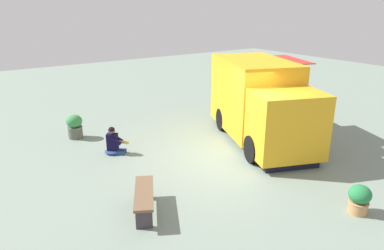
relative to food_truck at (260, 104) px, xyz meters
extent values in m
plane|color=gray|center=(-0.83, 1.77, -1.24)|extent=(40.00, 40.00, 0.00)
cube|color=gold|center=(0.56, -0.22, 0.17)|extent=(3.90, 3.12, 2.38)
cube|color=gold|center=(-1.69, 0.67, -0.10)|extent=(2.06, 2.33, 1.84)
cube|color=#172B2D|center=(-2.35, 0.93, 0.22)|extent=(0.62, 1.51, 0.70)
cube|color=black|center=(0.19, -1.16, 0.31)|extent=(1.75, 0.70, 0.83)
cube|color=red|center=(0.08, -1.43, 1.32)|extent=(2.11, 1.30, 0.03)
cube|color=black|center=(-0.11, 0.05, -1.13)|extent=(4.88, 3.18, 0.22)
cylinder|color=black|center=(-1.19, 1.43, -0.84)|extent=(0.82, 0.49, 0.79)
cylinder|color=black|center=(-1.84, -0.24, -0.84)|extent=(0.82, 0.49, 0.79)
cylinder|color=black|center=(1.45, 0.40, -0.84)|extent=(0.82, 0.49, 0.79)
cylinder|color=black|center=(0.80, -1.27, -0.84)|extent=(0.82, 0.49, 0.79)
ellipsoid|color=navy|center=(1.65, 4.49, -1.17)|extent=(0.67, 0.68, 0.13)
cube|color=navy|center=(1.45, 4.40, -1.18)|extent=(0.31, 0.35, 0.11)
cube|color=navy|center=(1.61, 4.27, -1.18)|extent=(0.31, 0.35, 0.11)
cube|color=black|center=(1.65, 4.49, -0.85)|extent=(0.37, 0.39, 0.51)
sphere|color=brown|center=(1.65, 4.49, -0.51)|extent=(0.20, 0.20, 0.20)
sphere|color=black|center=(1.65, 4.49, -0.48)|extent=(0.20, 0.20, 0.20)
cube|color=black|center=(1.49, 4.44, -0.79)|extent=(0.28, 0.32, 0.27)
cube|color=black|center=(1.64, 4.32, -0.79)|extent=(0.28, 0.32, 0.27)
cylinder|color=gold|center=(1.46, 4.25, -0.86)|extent=(0.38, 0.30, 0.08)
cube|color=orange|center=(1.46, 4.25, -0.84)|extent=(0.31, 0.23, 0.02)
cylinder|color=#B4814F|center=(-4.43, 1.35, -1.10)|extent=(0.41, 0.41, 0.27)
torus|color=tan|center=(-4.43, 1.35, -0.98)|extent=(0.44, 0.44, 0.04)
ellipsoid|color=#25773F|center=(-4.43, 1.35, -0.79)|extent=(0.48, 0.48, 0.41)
sphere|color=silver|center=(-4.41, 1.20, -0.67)|extent=(0.07, 0.07, 0.07)
sphere|color=white|center=(-4.46, 1.16, -0.74)|extent=(0.07, 0.07, 0.07)
sphere|color=white|center=(-4.47, 1.21, -0.67)|extent=(0.07, 0.07, 0.07)
cylinder|color=#53584D|center=(3.64, 5.02, -1.04)|extent=(0.48, 0.48, 0.40)
torus|color=#566053|center=(3.64, 5.02, -0.86)|extent=(0.50, 0.50, 0.04)
ellipsoid|color=#398948|center=(3.64, 5.02, -0.64)|extent=(0.53, 0.53, 0.45)
sphere|color=#D83792|center=(3.80, 5.11, -0.52)|extent=(0.07, 0.07, 0.07)
sphere|color=#DF2592|center=(3.44, 5.08, -0.57)|extent=(0.07, 0.07, 0.07)
sphere|color=#F12E9A|center=(3.82, 4.91, -0.58)|extent=(0.06, 0.06, 0.06)
sphere|color=#DD248A|center=(3.80, 4.99, -0.51)|extent=(0.05, 0.05, 0.05)
sphere|color=#F02390|center=(3.79, 5.06, -0.50)|extent=(0.09, 0.09, 0.09)
cube|color=brown|center=(-1.77, 5.18, -0.77)|extent=(1.50, 1.05, 0.06)
cube|color=#3A3138|center=(-1.24, 4.90, -1.02)|extent=(0.23, 0.34, 0.44)
cube|color=#3A3138|center=(-2.29, 5.45, -1.02)|extent=(0.23, 0.34, 0.44)
camera|label=1|loc=(-7.89, 8.12, 3.09)|focal=32.98mm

